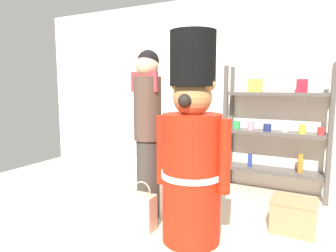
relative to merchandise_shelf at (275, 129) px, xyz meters
name	(u,v)px	position (x,y,z in m)	size (l,w,h in m)	color
ground_plane	(138,251)	(-0.77, -1.98, -0.83)	(6.40, 6.40, 0.00)	beige
back_wall	(223,91)	(-0.77, 0.22, 0.47)	(6.40, 0.12, 2.60)	silver
merchandise_shelf	(275,129)	(0.00, 0.00, 0.00)	(1.27, 0.35, 1.63)	#4C4742
teddy_bear_guard	(192,152)	(-0.45, -1.60, -0.03)	(0.69, 0.53, 1.82)	red
person_shopper	(148,128)	(-1.04, -1.36, 0.12)	(0.29, 0.28, 1.73)	#38332D
shopping_bag	(142,211)	(-0.94, -1.64, -0.65)	(0.25, 0.15, 0.48)	#C1AD89
display_crate	(294,215)	(0.35, -0.99, -0.68)	(0.41, 0.34, 0.31)	#9E7A51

